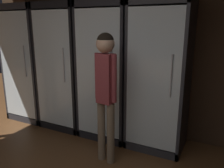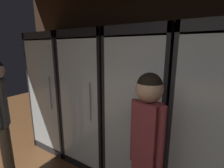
{
  "view_description": "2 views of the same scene",
  "coord_description": "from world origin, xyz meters",
  "px_view_note": "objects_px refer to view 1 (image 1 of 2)",
  "views": [
    {
      "loc": [
        1.05,
        -0.27,
        1.67
      ],
      "look_at": [
        -0.27,
        2.34,
        0.91
      ],
      "focal_mm": 36.86,
      "sensor_mm": 36.0,
      "label": 1
    },
    {
      "loc": [
        0.2,
        0.86,
        1.76
      ],
      "look_at": [
        -0.8,
        2.47,
        1.33
      ],
      "focal_mm": 25.86,
      "sensor_mm": 36.0,
      "label": 2
    }
  ],
  "objects_px": {
    "cooler_center": "(109,73)",
    "shopper_far": "(106,83)",
    "cooler_far_left": "(32,65)",
    "cooler_left": "(67,68)",
    "cooler_right": "(160,78)"
  },
  "relations": [
    {
      "from": "cooler_far_left",
      "to": "shopper_far",
      "type": "relative_size",
      "value": 1.26
    },
    {
      "from": "cooler_left",
      "to": "cooler_right",
      "type": "relative_size",
      "value": 1.0
    },
    {
      "from": "cooler_center",
      "to": "shopper_far",
      "type": "bearing_deg",
      "value": -65.53
    },
    {
      "from": "cooler_far_left",
      "to": "cooler_right",
      "type": "height_order",
      "value": "same"
    },
    {
      "from": "cooler_center",
      "to": "cooler_left",
      "type": "bearing_deg",
      "value": 179.97
    },
    {
      "from": "cooler_center",
      "to": "cooler_far_left",
      "type": "bearing_deg",
      "value": 179.95
    },
    {
      "from": "cooler_center",
      "to": "shopper_far",
      "type": "relative_size",
      "value": 1.26
    },
    {
      "from": "cooler_center",
      "to": "shopper_far",
      "type": "height_order",
      "value": "cooler_center"
    },
    {
      "from": "cooler_far_left",
      "to": "cooler_right",
      "type": "bearing_deg",
      "value": -0.01
    },
    {
      "from": "cooler_far_left",
      "to": "cooler_left",
      "type": "bearing_deg",
      "value": -0.06
    },
    {
      "from": "cooler_far_left",
      "to": "cooler_center",
      "type": "distance_m",
      "value": 1.55
    },
    {
      "from": "shopper_far",
      "to": "cooler_far_left",
      "type": "bearing_deg",
      "value": 159.0
    },
    {
      "from": "cooler_center",
      "to": "cooler_right",
      "type": "relative_size",
      "value": 1.0
    },
    {
      "from": "cooler_far_left",
      "to": "cooler_left",
      "type": "height_order",
      "value": "same"
    },
    {
      "from": "shopper_far",
      "to": "cooler_right",
      "type": "bearing_deg",
      "value": 58.04
    }
  ]
}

